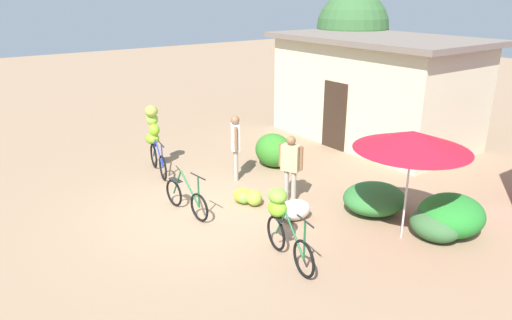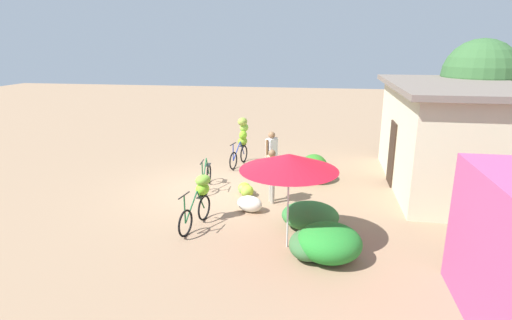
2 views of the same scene
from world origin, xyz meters
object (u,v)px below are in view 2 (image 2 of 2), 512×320
banana_pile_on_ground (246,190)px  person_vendor (272,151)px  person_bystander (272,171)px  produce_sack (250,204)px  building_low (451,136)px  bicycle_center_loaded (200,195)px  bicycle_near_pile (206,178)px  market_umbrella (289,162)px  bicycle_leftmost (242,137)px  tree_behind_building (480,77)px

banana_pile_on_ground → person_vendor: size_ratio=0.47×
person_bystander → produce_sack: bearing=-33.5°
building_low → produce_sack: bearing=-62.6°
bicycle_center_loaded → person_vendor: (-3.48, 1.34, 0.27)m
bicycle_near_pile → banana_pile_on_ground: bearing=73.2°
banana_pile_on_ground → market_umbrella: bearing=26.6°
market_umbrella → banana_pile_on_ground: bearing=-153.4°
bicycle_leftmost → person_vendor: bicycle_leftmost is taller
tree_behind_building → bicycle_center_loaded: bearing=-52.7°
building_low → market_umbrella: building_low is taller
tree_behind_building → market_umbrella: (7.14, -5.95, -1.28)m
bicycle_leftmost → produce_sack: bearing=13.6°
building_low → bicycle_center_loaded: building_low is taller
bicycle_center_loaded → banana_pile_on_ground: 2.30m
building_low → bicycle_center_loaded: (3.87, -6.80, -0.89)m
bicycle_leftmost → produce_sack: bicycle_leftmost is taller
bicycle_leftmost → person_vendor: bearing=35.9°
banana_pile_on_ground → person_bystander: person_bystander is taller
bicycle_center_loaded → person_vendor: bearing=159.0°
bicycle_leftmost → building_low: bearing=77.9°
bicycle_center_loaded → person_vendor: size_ratio=0.97×
building_low → tree_behind_building: (-2.38, 1.40, 1.61)m
market_umbrella → building_low: bearing=136.3°
bicycle_leftmost → person_vendor: size_ratio=1.05×
bicycle_center_loaded → bicycle_near_pile: bearing=-166.9°
banana_pile_on_ground → person_bystander: size_ratio=0.50×
bicycle_near_pile → person_bystander: person_bystander is taller
bicycle_leftmost → banana_pile_on_ground: bicycle_leftmost is taller
building_low → bicycle_near_pile: bearing=-79.5°
banana_pile_on_ground → person_bystander: bearing=62.1°
person_vendor → building_low: bearing=94.0°
bicycle_near_pile → banana_pile_on_ground: size_ratio=2.04×
bicycle_near_pile → produce_sack: bicycle_near_pile is taller
tree_behind_building → person_bystander: bearing=-55.3°
produce_sack → person_vendor: (-2.58, 0.26, 0.79)m
market_umbrella → person_vendor: bearing=-168.3°
building_low → bicycle_leftmost: bearing=-102.1°
bicycle_near_pile → bicycle_leftmost: bearing=168.2°
banana_pile_on_ground → building_low: bearing=106.4°
building_low → tree_behind_building: size_ratio=1.40×
building_low → produce_sack: building_low is taller
tree_behind_building → person_vendor: 7.72m
person_vendor → produce_sack: bearing=-5.7°
bicycle_leftmost → bicycle_center_loaded: bearing=-0.1°
bicycle_center_loaded → produce_sack: bicycle_center_loaded is taller
banana_pile_on_ground → bicycle_near_pile: bearing=-106.8°
bicycle_near_pile → banana_pile_on_ground: 1.41m
banana_pile_on_ground → person_bystander: 1.21m
person_bystander → bicycle_leftmost: bearing=-156.8°
bicycle_leftmost → banana_pile_on_ground: size_ratio=2.23×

